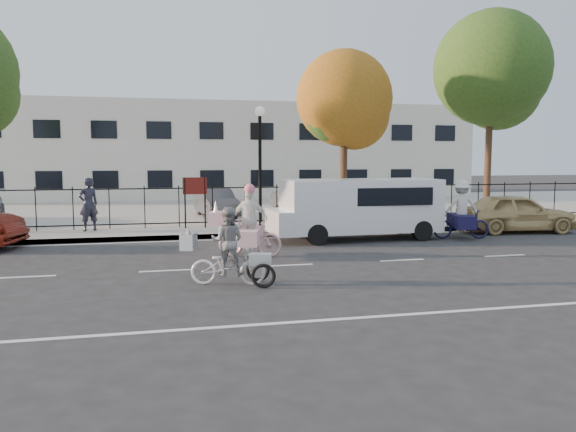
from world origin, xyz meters
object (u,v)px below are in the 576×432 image
object	(u,v)px
lamppost	(260,145)
gold_sedan	(516,213)
zebra_trike	(228,255)
lot_car_c	(216,203)
bull_bike	(460,215)
pedestrian	(88,204)
unicorn_bike	(249,230)
white_van	(358,206)
lot_car_d	(302,199)

from	to	relation	value
lamppost	gold_sedan	size ratio (longest dim) A/B	1.06
zebra_trike	lot_car_c	size ratio (longest dim) A/B	0.53
bull_bike	pedestrian	bearing A→B (deg)	86.29
unicorn_bike	bull_bike	world-z (taller)	unicorn_bike
bull_bike	pedestrian	size ratio (longest dim) A/B	1.16
gold_sedan	pedestrian	size ratio (longest dim) A/B	2.24
bull_bike	white_van	bearing A→B (deg)	92.94
unicorn_bike	pedestrian	distance (m)	7.14
white_van	gold_sedan	distance (m)	6.10
gold_sedan	lot_car_c	xyz separation A→B (m)	(-9.97, 6.27, 0.05)
pedestrian	lot_car_d	distance (m)	9.54
zebra_trike	gold_sedan	xyz separation A→B (m)	(10.96, 5.93, 0.06)
zebra_trike	lot_car_d	distance (m)	13.59
lot_car_d	gold_sedan	bearing A→B (deg)	-63.61
pedestrian	lot_car_c	xyz separation A→B (m)	(4.71, 3.67, -0.32)
zebra_trike	bull_bike	world-z (taller)	bull_bike
lamppost	pedestrian	size ratio (longest dim) A/B	2.37
lamppost	zebra_trike	xyz separation A→B (m)	(-2.23, -8.54, -2.48)
bull_bike	gold_sedan	distance (m)	2.92
zebra_trike	gold_sedan	world-z (taller)	zebra_trike
white_van	lamppost	bearing A→B (deg)	129.33
unicorn_bike	white_van	world-z (taller)	unicorn_bike
lamppost	bull_bike	xyz separation A→B (m)	(6.00, -3.59, -2.35)
lamppost	lot_car_d	bearing A→B (deg)	57.48
zebra_trike	pedestrian	size ratio (longest dim) A/B	1.05
bull_bike	gold_sedan	size ratio (longest dim) A/B	0.52
lamppost	lot_car_c	world-z (taller)	lamppost
unicorn_bike	gold_sedan	distance (m)	10.41
unicorn_bike	pedestrian	xyz separation A→B (m)	(-4.65, 5.40, 0.34)
lamppost	unicorn_bike	distance (m)	6.04
lamppost	bull_bike	distance (m)	7.37
zebra_trike	white_van	bearing A→B (deg)	-26.01
lot_car_c	lamppost	bearing A→B (deg)	-78.41
unicorn_bike	pedestrian	world-z (taller)	pedestrian
lot_car_c	zebra_trike	bearing A→B (deg)	-101.61
lamppost	pedestrian	bearing A→B (deg)	180.00
white_van	gold_sedan	bearing A→B (deg)	1.46
lamppost	zebra_trike	bearing A→B (deg)	-104.61
white_van	pedestrian	world-z (taller)	pedestrian
pedestrian	lot_car_c	bearing A→B (deg)	-169.55
zebra_trike	unicorn_bike	xyz separation A→B (m)	(0.93, 3.14, 0.09)
zebra_trike	lot_car_c	bearing A→B (deg)	10.77
unicorn_bike	lamppost	bearing A→B (deg)	4.47
zebra_trike	lot_car_d	world-z (taller)	zebra_trike
gold_sedan	pedestrian	distance (m)	14.92
lot_car_c	lot_car_d	xyz separation A→B (m)	(3.87, 0.48, 0.06)
bull_bike	gold_sedan	xyz separation A→B (m)	(2.74, 0.99, -0.07)
gold_sedan	pedestrian	world-z (taller)	pedestrian
gold_sedan	lot_car_d	size ratio (longest dim) A/B	1.05
lamppost	lot_car_d	distance (m)	5.43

